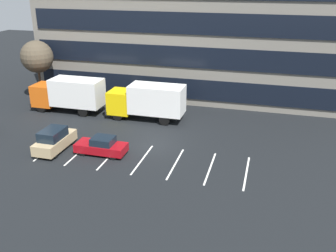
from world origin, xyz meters
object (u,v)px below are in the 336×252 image
Objects in this scene: bare_tree at (37,57)px; sedan_maroon at (102,146)px; box_truck_yellow at (147,100)px; box_truck_orange at (69,93)px; suv_tan at (54,140)px.

sedan_maroon is at bearing -41.69° from bare_tree.
box_truck_yellow is 15.19m from bare_tree.
box_truck_orange is at bearing 131.66° from sedan_maroon.
sedan_maroon is at bearing -97.47° from box_truck_yellow.
box_truck_yellow is 8.92m from sedan_maroon.
sedan_maroon is at bearing -48.34° from box_truck_orange.
box_truck_orange is at bearing -29.36° from bare_tree.
sedan_maroon is 0.61× the size of bare_tree.
box_truck_orange is 7.07m from bare_tree.
suv_tan is at bearing -120.14° from box_truck_yellow.
box_truck_orange is 1.14× the size of bare_tree.
box_truck_yellow is at bearing -12.38° from bare_tree.
box_truck_yellow is 1.00× the size of box_truck_orange.
box_truck_orange is 11.86m from sedan_maroon.
bare_tree reaches higher than box_truck_orange.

